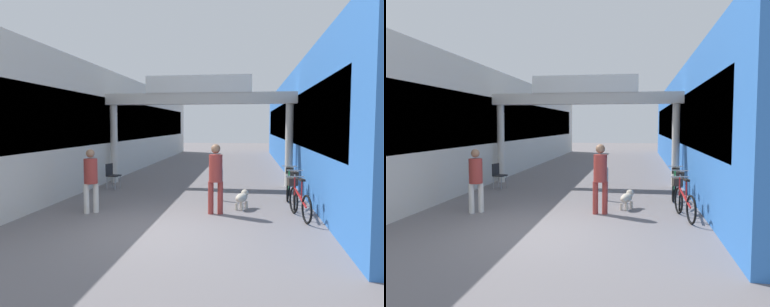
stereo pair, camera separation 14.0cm
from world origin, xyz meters
The scene contains 12 objects.
ground_plane centered at (0.00, 0.00, 0.00)m, with size 80.00×80.00×0.00m, color slate.
storefront_left centered at (-5.09, 11.00, 2.21)m, with size 3.00×26.00×4.43m.
storefront_right centered at (5.09, 11.00, 2.21)m, with size 3.00×26.00×4.43m.
arcade_sign_gateway centered at (0.00, 6.50, 2.92)m, with size 7.40×0.47×4.10m.
pedestrian_with_dog centered at (1.06, 1.80, 1.02)m, with size 0.40×0.38×1.78m.
pedestrian_companion centered at (-2.10, 1.45, 0.94)m, with size 0.48×0.48×1.64m.
dog_on_leash centered at (1.72, 2.50, 0.31)m, with size 0.44×0.70×0.49m.
bicycle_red_nearest centered at (3.09, 1.77, 0.44)m, with size 0.47×1.67×0.98m.
bicycle_silver_second centered at (3.15, 3.11, 0.44)m, with size 0.46×1.69×0.98m.
bicycle_green_third centered at (3.12, 4.24, 0.44)m, with size 0.46×1.68×0.98m.
bollard_post_metal centered at (1.08, 3.48, 0.52)m, with size 0.10×0.10×1.02m.
cafe_chair_black_nearer centered at (-2.91, 5.05, 0.54)m, with size 0.48×0.48×0.89m.
Camera 2 is at (1.99, -7.51, 2.25)m, focal length 35.00 mm.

